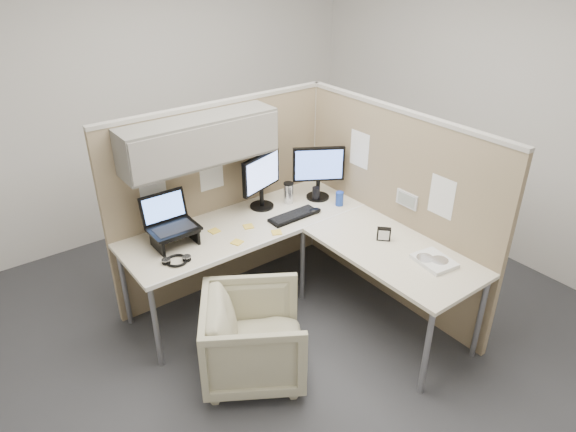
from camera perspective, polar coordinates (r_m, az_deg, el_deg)
ground at (r=4.20m, az=0.98°, el=-11.97°), size 4.50×4.50×0.00m
partition_back at (r=4.11m, az=-8.42°, el=4.85°), size 2.00×0.36×1.63m
partition_right at (r=4.23m, az=11.31°, el=1.08°), size 0.07×2.03×1.63m
desk at (r=3.94m, az=1.37°, el=-2.67°), size 2.00×1.98×0.73m
office_chair at (r=3.60m, az=-3.81°, el=-12.91°), size 0.89×0.90×0.69m
monitor_left at (r=4.21m, az=-2.99°, el=4.34°), size 0.43×0.20×0.47m
monitor_right at (r=4.38m, az=3.41°, el=5.28°), size 0.39×0.26×0.47m
laptop_station at (r=3.85m, az=-12.79°, el=-1.12°), size 0.35×0.30×0.37m
keyboard at (r=4.16m, az=0.63°, el=0.00°), size 0.43×0.15×0.02m
mouse at (r=4.23m, az=3.00°, el=0.59°), size 0.12×0.09×0.04m
travel_mug at (r=4.36m, az=0.06°, el=2.61°), size 0.09×0.09×0.18m
soda_can_green at (r=4.35m, az=5.74°, el=1.93°), size 0.07×0.07×0.12m
soda_can_silver at (r=4.42m, az=3.13°, el=2.48°), size 0.07×0.07×0.12m
sticky_note_b at (r=3.95m, az=-1.28°, el=-1.83°), size 0.10×0.10×0.01m
sticky_note_c at (r=4.00m, az=-8.19°, el=-1.65°), size 0.08×0.08×0.01m
sticky_note_a at (r=3.84m, az=-5.69°, el=-2.92°), size 0.10×0.10×0.01m
sticky_note_d at (r=4.04m, az=-4.43°, el=-1.16°), size 0.10×0.10×0.01m
headphones at (r=3.68m, az=-12.28°, el=-4.84°), size 0.21×0.21×0.03m
paper_stack at (r=3.73m, az=15.92°, el=-4.83°), size 0.25×0.30×0.03m
desk_clock at (r=3.90m, az=10.59°, el=-1.99°), size 0.10×0.10×0.10m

